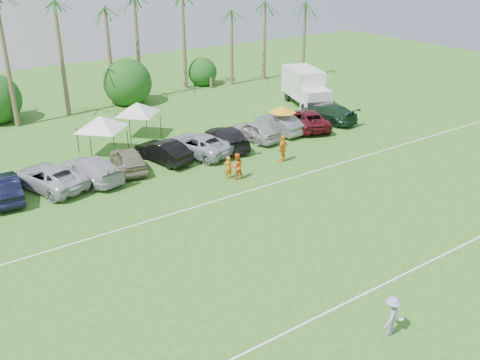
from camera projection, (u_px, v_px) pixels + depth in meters
ground at (374, 331)px, 21.99m from camera, size 120.00×120.00×0.00m
field_lines at (258, 248)px, 27.98m from camera, size 80.00×12.10×0.01m
palm_tree_4 at (10, 35)px, 45.31m from camera, size 2.40×2.40×8.90m
palm_tree_5 at (56, 21)px, 47.05m from camera, size 2.40×2.40×9.90m
palm_tree_6 at (98, 8)px, 48.80m from camera, size 2.40×2.40×10.90m
palm_tree_8 at (185, 20)px, 54.23m from camera, size 2.40×2.40×8.90m
palm_tree_9 at (226, 8)px, 56.49m from camera, size 2.40×2.40×9.90m
bush_tree_2 at (121, 83)px, 53.61m from camera, size 4.00×4.00×4.00m
bush_tree_3 at (206, 70)px, 58.85m from camera, size 4.00×4.00×4.00m
sideline_player_a at (228, 167)px, 35.96m from camera, size 0.64×0.48×1.61m
sideline_player_b at (237, 166)px, 35.85m from camera, size 0.95×0.77×1.84m
sideline_player_c at (283, 148)px, 38.73m from camera, size 1.27×0.88×2.00m
box_truck at (306, 87)px, 51.71m from camera, size 4.62×7.25×3.50m
canopy_tent_left at (100, 116)px, 39.18m from camera, size 4.36×4.36×3.53m
canopy_tent_right at (137, 102)px, 43.03m from camera, size 4.14×4.14×3.36m
market_umbrella at (283, 109)px, 43.56m from camera, size 2.24×2.24×2.49m
frisbee_player at (391, 316)px, 21.54m from camera, size 1.28×1.00×1.73m
parked_car_1 at (5, 187)px, 33.01m from camera, size 2.14×5.00×1.60m
parked_car_2 at (49, 177)px, 34.49m from camera, size 4.27×6.30×1.60m
parked_car_3 at (91, 169)px, 35.74m from camera, size 3.29×5.86×1.60m
parked_car_4 at (128, 159)px, 37.34m from camera, size 2.68×4.96×1.60m
parked_car_5 at (163, 151)px, 38.79m from camera, size 2.71×5.12×1.60m
parked_car_6 at (197, 144)px, 40.08m from camera, size 4.23×6.29×1.60m
parked_car_7 at (227, 137)px, 41.57m from camera, size 3.33×5.87×1.60m
parked_car_8 at (255, 130)px, 43.07m from camera, size 2.31×4.85×1.60m
parked_car_9 at (279, 123)px, 44.75m from camera, size 1.83×4.91×1.60m
parked_car_10 at (307, 119)px, 45.86m from camera, size 4.64×6.34×1.60m
parked_car_11 at (328, 113)px, 47.52m from camera, size 2.95×5.77×1.60m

